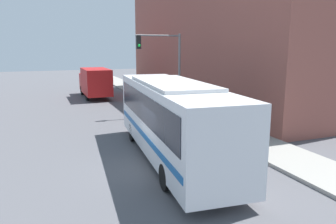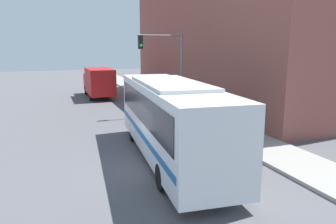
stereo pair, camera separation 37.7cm
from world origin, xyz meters
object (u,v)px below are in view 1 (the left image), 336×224
(delivery_truck, at_px, (95,82))
(fire_hydrant, at_px, (225,127))
(traffic_light_pole, at_px, (165,59))
(parking_meter, at_px, (188,105))
(city_bus, at_px, (172,116))

(delivery_truck, height_order, fire_hydrant, delivery_truck)
(fire_hydrant, relative_size, traffic_light_pole, 0.14)
(parking_meter, bearing_deg, city_bus, -119.76)
(delivery_truck, distance_m, fire_hydrant, 17.47)
(city_bus, xyz_separation_m, delivery_truck, (-0.25, 19.15, -0.41))
(city_bus, distance_m, parking_meter, 8.20)
(delivery_truck, bearing_deg, traffic_light_pole, -71.80)
(city_bus, bearing_deg, traffic_light_pole, 75.70)
(delivery_truck, xyz_separation_m, traffic_light_pole, (3.36, -10.22, 2.42))
(city_bus, bearing_deg, fire_hydrant, 33.96)
(parking_meter, bearing_deg, fire_hydrant, -90.00)
(delivery_truck, relative_size, parking_meter, 5.52)
(city_bus, height_order, traffic_light_pole, traffic_light_pole)
(fire_hydrant, relative_size, parking_meter, 0.64)
(fire_hydrant, bearing_deg, delivery_truck, 104.26)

